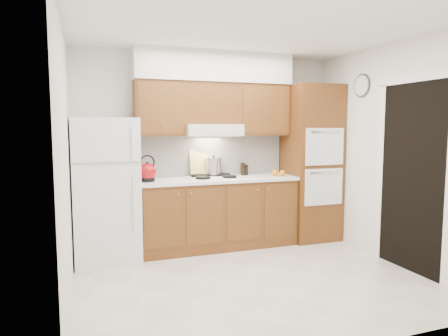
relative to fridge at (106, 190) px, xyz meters
name	(u,v)px	position (x,y,z in m)	size (l,w,h in m)	color
floor	(251,278)	(1.41, -1.14, -0.86)	(3.60, 3.60, 0.00)	beige
ceiling	(253,28)	(1.41, -1.14, 1.74)	(3.60, 3.60, 0.00)	white
wall_back	(209,150)	(1.41, 0.36, 0.44)	(3.60, 0.02, 2.60)	silver
wall_left	(66,162)	(-0.40, -1.14, 0.44)	(0.02, 3.00, 2.60)	silver
wall_right	(391,154)	(3.21, -1.14, 0.44)	(0.02, 3.00, 2.60)	silver
fridge	(106,190)	(0.00, 0.00, 0.00)	(0.75, 0.72, 1.72)	white
base_cabinets	(217,214)	(1.43, 0.06, -0.41)	(2.11, 0.60, 0.90)	brown
countertop	(218,179)	(1.43, 0.05, 0.06)	(2.13, 0.62, 0.04)	white
backsplash	(211,155)	(1.43, 0.34, 0.36)	(2.11, 0.03, 0.56)	white
oven_cabinet	(311,163)	(2.85, 0.03, 0.24)	(0.70, 0.65, 2.20)	brown
upper_cab_left	(159,109)	(0.69, 0.19, 0.99)	(0.63, 0.33, 0.70)	brown
upper_cab_right	(261,110)	(2.12, 0.19, 0.99)	(0.73, 0.33, 0.70)	brown
range_hood	(212,130)	(1.38, 0.13, 0.71)	(0.75, 0.45, 0.15)	silver
upper_cab_over_hood	(210,104)	(1.38, 0.19, 1.06)	(0.75, 0.33, 0.55)	brown
soffit	(214,67)	(1.43, 0.18, 1.54)	(2.13, 0.36, 0.40)	silver
cooktop	(214,177)	(1.38, 0.07, 0.09)	(0.74, 0.50, 0.01)	white
doorway	(412,178)	(3.19, -1.49, 0.19)	(0.02, 0.90, 2.10)	black
wall_clock	(362,85)	(3.19, -0.59, 1.29)	(0.30, 0.30, 0.02)	#3F3833
kettle	(148,172)	(0.50, -0.01, 0.20)	(0.22, 0.22, 0.22)	maroon
cutting_board	(199,162)	(1.25, 0.31, 0.28)	(0.27, 0.02, 0.36)	#D8BE6F
stock_pot	(214,166)	(1.44, 0.24, 0.22)	(0.21, 0.21, 0.22)	#B8B9BD
condiment_a	(242,169)	(1.86, 0.24, 0.17)	(0.05, 0.05, 0.18)	black
condiment_b	(244,169)	(1.87, 0.20, 0.17)	(0.05, 0.05, 0.17)	black
condiment_c	(246,170)	(1.92, 0.23, 0.15)	(0.05, 0.05, 0.15)	black
orange_near	(275,173)	(2.25, 0.00, 0.12)	(0.09, 0.09, 0.09)	orange
orange_far	(282,173)	(2.34, -0.05, 0.12)	(0.08, 0.08, 0.08)	orange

